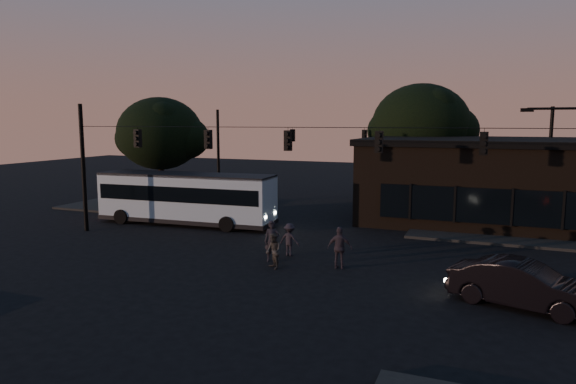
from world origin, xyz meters
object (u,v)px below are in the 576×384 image
at_px(bus, 186,196).
at_px(car, 523,285).
at_px(pedestrian_a, 272,241).
at_px(pedestrian_d, 290,240).
at_px(building, 485,180).
at_px(pedestrian_b, 274,251).
at_px(pedestrian_c, 340,248).

height_order(bus, car, bus).
bearing_deg(pedestrian_a, pedestrian_d, 56.18).
height_order(bus, pedestrian_a, bus).
bearing_deg(car, pedestrian_a, 95.00).
distance_m(building, pedestrian_b, 17.44).
relative_size(pedestrian_a, pedestrian_d, 1.20).
bearing_deg(building, pedestrian_a, -122.51).
bearing_deg(bus, car, -26.39).
bearing_deg(pedestrian_c, pedestrian_a, -6.61).
xyz_separation_m(car, pedestrian_a, (-10.57, 2.24, 0.14)).
distance_m(building, pedestrian_d, 15.54).
bearing_deg(pedestrian_a, building, 40.69).
height_order(car, pedestrian_b, car).
height_order(building, pedestrian_c, building).
xyz_separation_m(pedestrian_a, pedestrian_b, (0.55, -1.09, -0.16)).
bearing_deg(pedestrian_a, car, -28.75).
xyz_separation_m(building, pedestrian_a, (-8.97, -14.07, -1.75)).
bearing_deg(pedestrian_a, bus, 128.18).
distance_m(car, pedestrian_a, 10.80).
height_order(building, pedestrian_b, building).
bearing_deg(building, bus, -155.26).
bearing_deg(pedestrian_b, car, 37.67).
bearing_deg(pedestrian_d, pedestrian_c, 160.35).
bearing_deg(bus, pedestrian_d, -31.05).
relative_size(building, pedestrian_b, 9.64).
relative_size(bus, pedestrian_a, 6.06).
height_order(pedestrian_a, pedestrian_c, pedestrian_a).
xyz_separation_m(building, bus, (-17.52, -8.07, -0.89)).
height_order(pedestrian_b, pedestrian_c, pedestrian_c).
relative_size(pedestrian_b, pedestrian_d, 1.00).
relative_size(bus, car, 2.34).
height_order(pedestrian_c, pedestrian_d, pedestrian_c).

